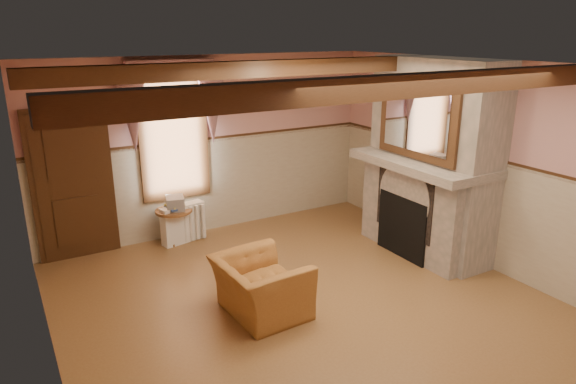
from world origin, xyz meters
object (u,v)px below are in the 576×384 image
armchair (261,287)px  bowl (437,159)px  radiator (183,223)px  oil_lamp (408,145)px  mantel_clock (386,141)px  side_table (175,226)px

armchair → bowl: size_ratio=2.68×
radiator → oil_lamp: bearing=-44.7°
armchair → mantel_clock: size_ratio=4.27×
radiator → mantel_clock: (2.87, -1.30, 1.22)m
radiator → bowl: size_ratio=1.83×
side_table → radiator: radiator is taller
bowl → oil_lamp: bearing=90.0°
mantel_clock → bowl: bearing=-90.0°
radiator → mantel_clock: 3.38m
radiator → mantel_clock: bearing=-37.3°
mantel_clock → oil_lamp: size_ratio=0.86×
armchair → radiator: 2.49m
side_table → oil_lamp: bearing=-30.6°
armchair → radiator: size_ratio=1.46×
side_table → bowl: (3.00, -2.35, 1.19)m
armchair → oil_lamp: (2.81, 0.71, 1.23)m
radiator → oil_lamp: (2.87, -1.78, 1.26)m
side_table → bowl: bowl is taller
armchair → bowl: 3.03m
bowl → radiator: bearing=140.7°
oil_lamp → bowl: bearing=-90.0°
side_table → radiator: bearing=0.0°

